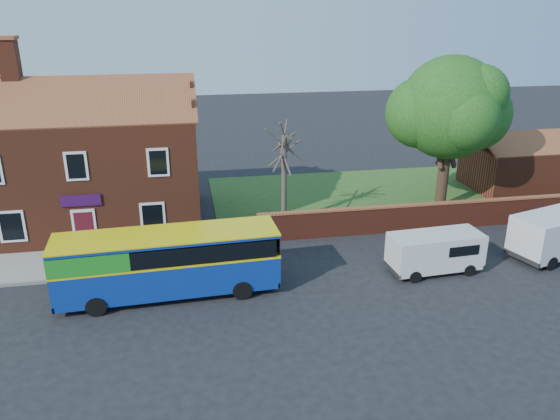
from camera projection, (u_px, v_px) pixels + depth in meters
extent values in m
plane|color=black|center=(234.00, 311.00, 23.08)|extent=(120.00, 120.00, 0.00)
cube|color=gray|center=(82.00, 263.00, 27.19)|extent=(18.00, 3.50, 0.12)
cube|color=slate|center=(77.00, 279.00, 25.58)|extent=(18.00, 0.15, 0.14)
cube|color=#426B28|center=(405.00, 194.00, 37.21)|extent=(26.00, 12.00, 0.04)
cube|color=brown|center=(91.00, 170.00, 31.37)|extent=(12.00, 8.00, 6.50)
cube|color=brown|center=(75.00, 101.00, 28.03)|extent=(12.30, 4.08, 2.16)
cube|color=brown|center=(87.00, 90.00, 31.71)|extent=(12.30, 4.08, 2.16)
cube|color=brown|center=(9.00, 61.00, 28.64)|extent=(0.90, 0.90, 2.20)
cube|color=black|center=(76.00, 166.00, 27.18)|extent=(1.10, 0.06, 1.50)
cube|color=#4C0F19|center=(85.00, 231.00, 28.39)|extent=(0.95, 0.04, 2.10)
cube|color=silver|center=(85.00, 230.00, 28.39)|extent=(1.20, 0.06, 2.30)
cube|color=#330D3C|center=(81.00, 200.00, 27.78)|extent=(2.00, 0.06, 0.60)
cube|color=maroon|center=(446.00, 216.00, 31.42)|extent=(22.00, 0.30, 1.50)
cube|color=brown|center=(448.00, 203.00, 31.14)|extent=(22.00, 0.38, 0.10)
cube|color=maroon|center=(528.00, 167.00, 38.18)|extent=(8.00, 5.00, 3.00)
cube|color=brown|center=(544.00, 143.00, 36.31)|extent=(8.20, 2.56, 1.24)
cube|color=brown|center=(522.00, 134.00, 38.61)|extent=(8.20, 2.56, 1.24)
cube|color=navy|center=(169.00, 272.00, 24.03)|extent=(9.67, 2.86, 1.52)
cube|color=#DBC20B|center=(168.00, 257.00, 23.76)|extent=(9.69, 2.88, 0.10)
cube|color=black|center=(167.00, 247.00, 23.60)|extent=(9.29, 2.86, 0.76)
cube|color=#1F8F21|center=(91.00, 254.00, 22.93)|extent=(3.37, 2.59, 0.81)
cube|color=navy|center=(166.00, 236.00, 23.42)|extent=(9.67, 2.86, 0.14)
cube|color=#DBC20B|center=(166.00, 235.00, 23.39)|extent=(9.72, 2.90, 0.06)
cylinder|color=black|center=(96.00, 306.00, 22.60)|extent=(0.87, 0.32, 0.86)
cylinder|color=black|center=(100.00, 281.00, 24.63)|extent=(0.87, 0.32, 0.86)
cylinder|color=black|center=(242.00, 290.00, 23.89)|extent=(0.87, 0.32, 0.86)
cylinder|color=black|center=(235.00, 268.00, 25.93)|extent=(0.87, 0.32, 0.86)
cube|color=silver|center=(435.00, 250.00, 26.13)|extent=(4.53, 2.05, 1.68)
cube|color=black|center=(473.00, 241.00, 26.49)|extent=(0.18, 1.51, 0.66)
cube|color=black|center=(474.00, 260.00, 26.89)|extent=(0.21, 1.77, 0.21)
cylinder|color=black|center=(415.00, 277.00, 25.35)|extent=(0.60, 0.26, 0.58)
cylinder|color=black|center=(399.00, 262.00, 26.85)|extent=(0.60, 0.26, 0.58)
cylinder|color=black|center=(469.00, 270.00, 25.99)|extent=(0.60, 0.26, 0.58)
cylinder|color=black|center=(451.00, 256.00, 27.49)|extent=(0.60, 0.26, 0.58)
cube|color=silver|center=(560.00, 232.00, 27.75)|extent=(5.68, 3.57, 2.01)
cylinder|color=black|center=(551.00, 263.00, 26.54)|extent=(0.73, 0.41, 0.70)
cylinder|color=black|center=(518.00, 248.00, 28.20)|extent=(0.73, 0.41, 0.70)
cylinder|color=black|center=(443.00, 179.00, 34.05)|extent=(0.68, 0.68, 3.93)
sphere|color=#337725|center=(450.00, 108.00, 32.49)|extent=(6.15, 6.15, 6.15)
sphere|color=#337725|center=(474.00, 114.00, 33.28)|extent=(4.44, 4.44, 4.44)
sphere|color=#337725|center=(421.00, 113.00, 32.81)|extent=(4.27, 4.27, 4.27)
cylinder|color=#4C4238|center=(284.00, 181.00, 31.35)|extent=(0.30, 0.30, 5.33)
cylinder|color=#4C4238|center=(284.00, 148.00, 30.68)|extent=(0.31, 2.60, 2.09)
cylinder|color=#4C4238|center=(284.00, 152.00, 30.75)|extent=(1.36, 1.92, 1.92)
cylinder|color=#4C4238|center=(284.00, 145.00, 30.62)|extent=(2.18, 1.00, 2.12)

